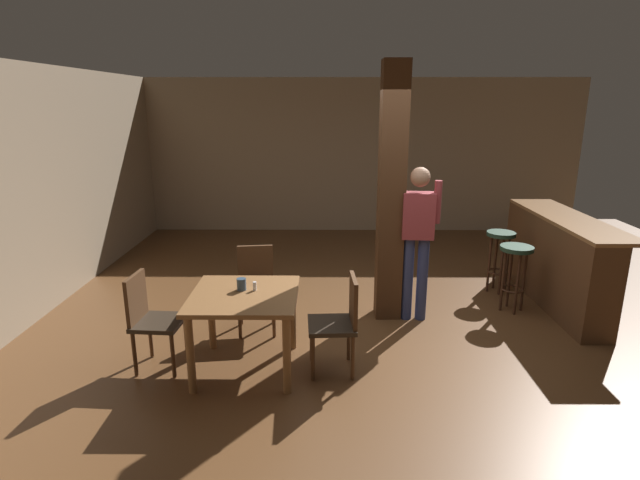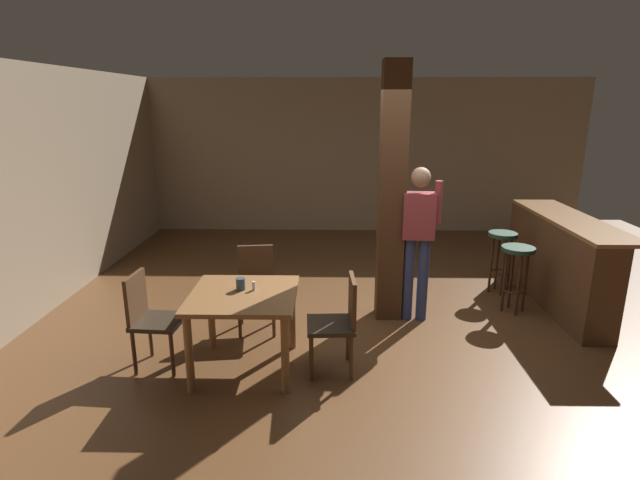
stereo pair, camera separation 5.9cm
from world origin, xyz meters
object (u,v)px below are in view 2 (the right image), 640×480
Objects in this scene: napkin_cup at (241,284)px; chair_north at (256,284)px; salt_shaker at (254,286)px; chair_east at (339,319)px; dining_table at (244,306)px; bar_stool_near at (517,263)px; chair_west at (150,315)px; bar_counter at (557,261)px; standing_person at (418,234)px; bar_stool_mid at (502,248)px.

chair_north is at bearing 88.50° from napkin_cup.
chair_east is at bearing -7.59° from salt_shaker.
bar_stool_near is (2.92, 1.34, -0.02)m from dining_table.
chair_east reaches higher than dining_table.
chair_west reaches higher than napkin_cup.
bar_counter is (3.51, 0.74, 0.04)m from chair_north.
chair_north is at bearing 90.95° from dining_table.
standing_person is 0.76× the size of bar_counter.
napkin_cup is at bearing -156.78° from bar_counter.
salt_shaker is at bearing 40.14° from dining_table.
chair_north is 1.00× the size of chair_west.
bar_stool_mid is at bearing 32.16° from napkin_cup.
chair_east is 0.52× the size of standing_person.
chair_east is at bearing -136.47° from bar_stool_mid.
bar_stool_near is (1.19, 0.24, -0.41)m from standing_person.
chair_north is at bearing -168.03° from bar_counter.
bar_stool_mid is at bearing 26.98° from chair_west.
bar_stool_mid is at bearing 146.59° from bar_counter.
bar_stool_near is (2.93, 0.49, 0.09)m from chair_north.
standing_person is at bearing -145.20° from bar_stool_mid.
chair_north is 0.82m from napkin_cup.
chair_east is at bearing -127.37° from standing_person.
bar_counter is at bearing 24.10° from salt_shaker.
chair_east is (0.87, -0.88, 0.00)m from chair_north.
napkin_cup is 0.05× the size of bar_counter.
standing_person is at bearing 22.84° from chair_west.
chair_east is 0.39× the size of bar_counter.
dining_table is 0.20m from salt_shaker.
chair_east is 0.94m from napkin_cup.
chair_east reaches higher than bar_stool_mid.
salt_shaker is 3.43m from bar_stool_mid.
chair_east and chair_west have the same top height.
bar_stool_near is at bearing 24.20° from salt_shaker.
standing_person is (1.72, 1.11, 0.39)m from dining_table.
salt_shaker is 0.05× the size of standing_person.
dining_table is 8.64× the size of napkin_cup.
dining_table is at bearing -155.24° from bar_stool_near.
bar_counter reaches higher than napkin_cup.
napkin_cup is 0.06× the size of standing_person.
bar_counter is (2.64, 1.63, 0.04)m from chair_east.
chair_west is 0.39× the size of bar_counter.
salt_shaker reaches higher than bar_stool_mid.
chair_west is 1.12× the size of bar_stool_mid.
bar_counter reaches higher than chair_north.
chair_west is 8.15× the size of napkin_cup.
salt_shaker is (-0.77, 0.10, 0.27)m from chair_east.
bar_counter is 0.66m from bar_stool_mid.
dining_table is 3.84m from bar_counter.
bar_stool_mid is (-0.55, 0.36, 0.05)m from bar_counter.
chair_west is at bearing -160.08° from bar_counter.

